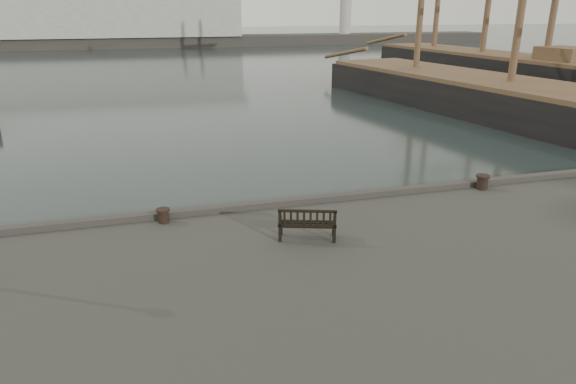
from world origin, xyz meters
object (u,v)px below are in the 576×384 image
bench (307,229)px  bollard_left (163,216)px  tall_ship_main (507,107)px  tall_ship_far (480,71)px  bollard_right (482,182)px

bench → bollard_left: bench is taller
tall_ship_main → tall_ship_far: (10.71, 18.26, 0.14)m
bollard_right → tall_ship_far: 42.40m
bench → bollard_right: bench is taller
bollard_left → tall_ship_main: bearing=34.3°
bollard_left → tall_ship_main: (23.98, 16.34, -1.06)m
bollard_right → tall_ship_far: (24.50, 34.59, -0.96)m
tall_ship_main → bench: bearing=-147.4°
bollard_left → bollard_right: size_ratio=0.84×
bench → bollard_right: size_ratio=3.30×
bollard_right → tall_ship_main: (13.79, 16.34, -1.10)m
bench → tall_ship_far: (31.20, 36.72, -1.00)m
tall_ship_main → tall_ship_far: size_ratio=1.22×
bollard_right → tall_ship_far: bearing=54.7°
bollard_left → tall_ship_far: 49.00m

